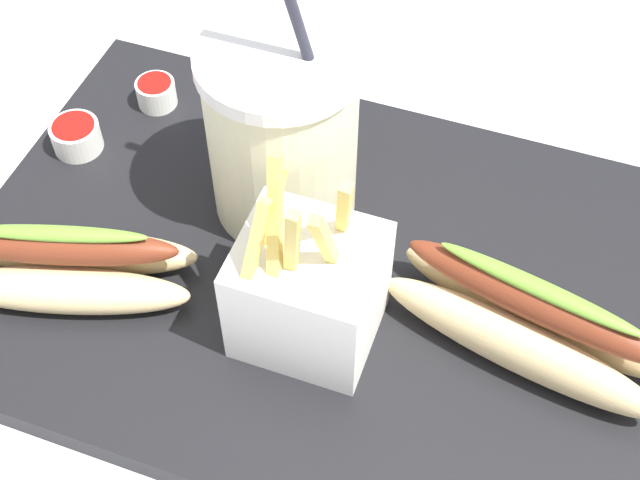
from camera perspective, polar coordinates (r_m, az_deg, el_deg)
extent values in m
cube|color=silver|center=(0.62, 0.00, -3.43)|extent=(2.40, 2.40, 0.02)
cube|color=black|center=(0.60, 0.00, -2.35)|extent=(0.48, 0.33, 0.02)
cylinder|color=beige|center=(0.58, -2.43, 6.54)|extent=(0.10, 0.10, 0.12)
cylinder|color=white|center=(0.54, -2.68, 11.55)|extent=(0.10, 0.10, 0.01)
cube|color=white|center=(0.53, -0.74, -3.37)|extent=(0.08, 0.08, 0.08)
cube|color=#E5C660|center=(0.48, -1.84, -0.84)|extent=(0.02, 0.02, 0.08)
cube|color=#E5C660|center=(0.50, -3.36, 1.05)|extent=(0.01, 0.04, 0.07)
cube|color=#E5C660|center=(0.48, 0.43, -0.33)|extent=(0.01, 0.02, 0.06)
cube|color=#E5C660|center=(0.48, -4.31, -0.69)|extent=(0.02, 0.03, 0.07)
cube|color=#E5C660|center=(0.48, -2.94, 1.11)|extent=(0.02, 0.04, 0.08)
cube|color=#E5C660|center=(0.49, 1.54, 1.77)|extent=(0.02, 0.03, 0.08)
ellipsoid|color=#E5C689|center=(0.55, 12.65, -6.68)|extent=(0.18, 0.06, 0.04)
ellipsoid|color=#E5C689|center=(0.57, 13.77, -4.57)|extent=(0.18, 0.06, 0.04)
ellipsoid|color=maroon|center=(0.53, 13.81, -3.87)|extent=(0.17, 0.06, 0.02)
ellipsoid|color=#6B9E33|center=(0.52, 14.08, -3.07)|extent=(0.13, 0.04, 0.01)
ellipsoid|color=#E5C689|center=(0.59, -16.09, -3.16)|extent=(0.16, 0.07, 0.03)
ellipsoid|color=#E5C689|center=(0.60, -15.44, -0.77)|extent=(0.16, 0.07, 0.03)
ellipsoid|color=maroon|center=(0.57, -16.32, -0.41)|extent=(0.15, 0.06, 0.02)
ellipsoid|color=#6B9E33|center=(0.56, -16.61, 0.39)|extent=(0.11, 0.04, 0.01)
cylinder|color=white|center=(0.68, -15.51, 6.48)|extent=(0.04, 0.04, 0.02)
cylinder|color=#B2140F|center=(0.68, -15.67, 7.00)|extent=(0.03, 0.03, 0.01)
cylinder|color=white|center=(0.70, -10.56, 9.34)|extent=(0.03, 0.03, 0.02)
cylinder|color=#B2140F|center=(0.70, -10.66, 9.84)|extent=(0.03, 0.03, 0.01)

